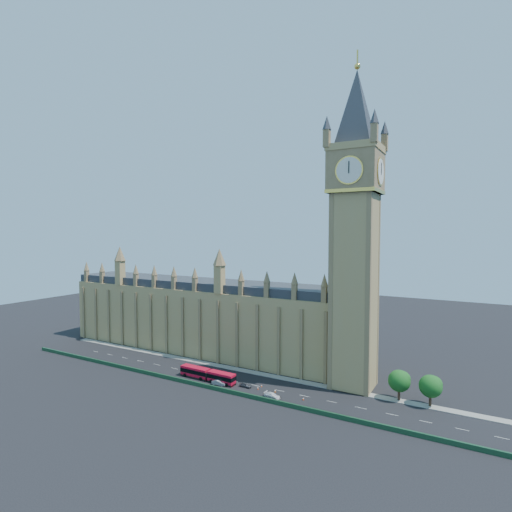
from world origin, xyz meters
The scene contains 15 objects.
ground centered at (0.00, 0.00, 0.00)m, with size 400.00×400.00×0.00m, color black.
palace_westminster centered at (-25.00, 22.00, 13.86)m, with size 120.00×20.00×28.00m.
elizabeth_tower centered at (38.00, 13.99, 54.56)m, with size 20.59×20.59×105.00m.
bridge_parapet centered at (0.00, -9.00, 0.60)m, with size 160.00×0.60×1.20m, color #1E4C2D.
kerb_north centered at (0.00, 9.50, 0.08)m, with size 160.00×3.00×0.16m, color gray.
tree_east_near centered at (52.22, 10.08, 5.64)m, with size 6.00×6.00×8.50m.
tree_east_far centered at (60.22, 10.08, 5.64)m, with size 6.00×6.00×8.50m.
red_bus centered at (-3.57, -3.47, 1.79)m, with size 20.01×3.62×3.39m.
car_grey centered at (9.95, -2.59, 0.65)m, with size 1.53×3.80×1.29m, color #47494F.
car_silver centered at (2.00, -5.07, 0.76)m, with size 1.60×4.59×1.51m, color #93969A.
car_white centered at (20.53, -5.75, 0.70)m, with size 1.97×4.83×1.40m, color white.
cone_a centered at (14.00, -0.06, 0.32)m, with size 0.52×0.52×0.65m.
cone_b centered at (19.45, -1.69, 0.38)m, with size 0.58×0.58×0.77m.
cone_c centered at (28.73, -2.84, 0.37)m, with size 0.48×0.48×0.75m.
cone_d centered at (14.00, -2.28, 0.36)m, with size 0.58×0.58×0.72m.
Camera 1 is at (70.00, -103.98, 46.32)m, focal length 28.00 mm.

